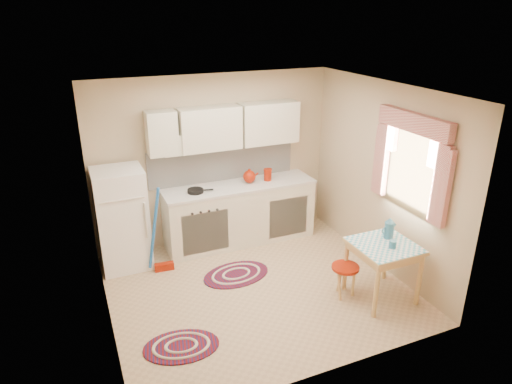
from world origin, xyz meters
TOP-DOWN VIEW (x-y plane):
  - room_shell at (0.16, 0.24)m, footprint 3.64×3.60m
  - fridge at (-1.44, 1.25)m, footprint 0.65×0.60m
  - broom at (-0.99, 0.90)m, footprint 0.29×0.14m
  - base_cabinets at (0.27, 1.30)m, footprint 2.25×0.60m
  - countertop at (0.27, 1.30)m, footprint 2.27×0.62m
  - frying_pan at (-0.41, 1.25)m, footprint 0.27×0.27m
  - red_kettle at (0.43, 1.30)m, footprint 0.24×0.22m
  - red_canister at (0.73, 1.30)m, footprint 0.15×0.15m
  - table at (1.32, -0.76)m, footprint 0.72×0.72m
  - stool at (0.92, -0.57)m, footprint 0.37×0.37m
  - coffee_pot at (1.47, -0.64)m, footprint 0.15×0.13m
  - mug at (1.35, -0.86)m, footprint 0.11×0.11m
  - rug_center at (-0.14, 0.39)m, footprint 0.98×0.71m
  - rug_left at (-1.17, -0.70)m, footprint 0.89×0.68m

SIDE VIEW (x-z plane):
  - rug_center at x=-0.14m, z-range 0.00..0.02m
  - rug_left at x=-1.17m, z-range 0.00..0.02m
  - stool at x=0.92m, z-range 0.00..0.42m
  - table at x=1.32m, z-range 0.00..0.72m
  - base_cabinets at x=0.27m, z-range 0.00..0.88m
  - broom at x=-0.99m, z-range 0.00..1.20m
  - fridge at x=-1.44m, z-range 0.00..1.40m
  - mug at x=1.35m, z-range 0.72..0.82m
  - coffee_pot at x=1.47m, z-range 0.72..1.00m
  - countertop at x=0.27m, z-range 0.88..0.92m
  - frying_pan at x=-0.41m, z-range 0.92..0.97m
  - red_canister at x=0.73m, z-range 0.92..1.08m
  - red_kettle at x=0.43m, z-range 0.92..1.13m
  - room_shell at x=0.16m, z-range 0.34..2.86m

